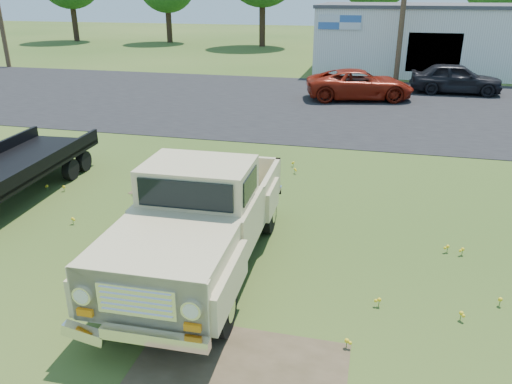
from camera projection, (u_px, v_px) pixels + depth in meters
ground at (206, 257)px, 9.98m from camera, size 140.00×140.00×0.00m
asphalt_lot at (310, 104)px, 23.48m from camera, size 90.00×14.00×0.02m
dirt_patch_a at (238, 374)px, 6.95m from camera, size 3.00×2.00×0.01m
dirt_patch_b at (178, 187)px, 13.57m from camera, size 2.20×1.60×0.01m
commercial_building at (430, 38)px, 32.17m from camera, size 14.20×8.20×4.15m
vintage_pickup_truck at (200, 217)px, 9.21m from camera, size 2.44×5.96×2.14m
flatbed_trailer at (9, 164)px, 12.71m from camera, size 2.47×6.31×1.69m
red_pickup at (360, 85)px, 24.12m from camera, size 5.50×3.46×1.42m
dark_sedan at (456, 79)px, 25.48m from camera, size 4.50×1.84×1.53m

